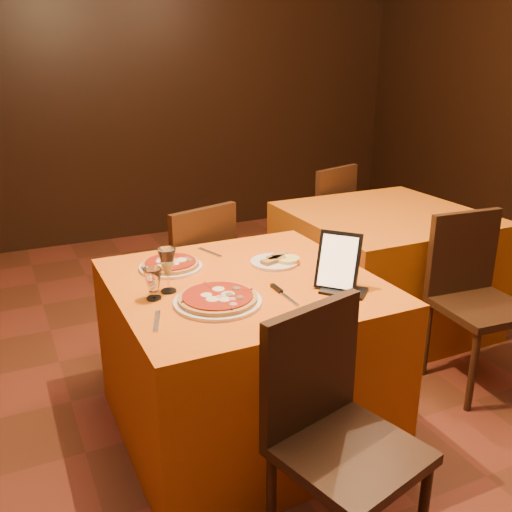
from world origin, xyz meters
name	(u,v)px	position (x,y,z in m)	size (l,w,h in m)	color
floor	(280,465)	(0.00, 0.00, -0.01)	(6.00, 7.00, 0.01)	#5E2D19
wall_back	(97,86)	(0.00, 3.50, 1.40)	(6.00, 0.01, 2.80)	black
main_table	(244,356)	(-0.03, 0.31, 0.38)	(1.10, 1.10, 0.75)	orange
side_table	(382,269)	(1.22, 0.94, 0.38)	(1.10, 1.10, 0.75)	#BB590C
chair_main_near	(350,452)	(-0.03, -0.53, 0.46)	(0.48, 0.48, 0.91)	black
chair_main_far	(185,279)	(-0.03, 1.14, 0.46)	(0.45, 0.45, 0.91)	black
chair_side_near	(482,307)	(1.22, 0.12, 0.46)	(0.44, 0.44, 0.91)	#2F1F0F
chair_side_far	(315,224)	(1.22, 1.78, 0.46)	(0.48, 0.48, 0.91)	black
pizza_near	(218,300)	(-0.22, 0.13, 0.77)	(0.35, 0.35, 0.03)	white
pizza_far	(171,265)	(-0.27, 0.58, 0.77)	(0.29, 0.29, 0.03)	white
cutlet_dish	(274,261)	(0.19, 0.44, 0.76)	(0.22, 0.22, 0.03)	white
wine_glass	(168,270)	(-0.36, 0.33, 0.84)	(0.08, 0.08, 0.19)	#CAC173
water_glass	(153,284)	(-0.43, 0.28, 0.81)	(0.06, 0.06, 0.13)	white
tablet	(338,261)	(0.29, 0.07, 0.87)	(0.18, 0.02, 0.24)	black
knife	(286,297)	(0.05, 0.07, 0.75)	(0.19, 0.02, 0.01)	silver
fork_near	(157,321)	(-0.48, 0.08, 0.75)	(0.17, 0.02, 0.01)	silver
fork_far	(210,252)	(-0.03, 0.71, 0.75)	(0.17, 0.02, 0.01)	silver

